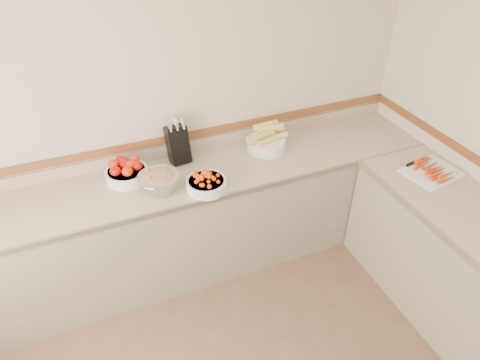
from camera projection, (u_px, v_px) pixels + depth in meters
name	position (u px, v px, depth m)	size (l,w,h in m)	color
back_wall	(163.00, 110.00, 3.15)	(4.00, 4.00, 0.00)	beige
counter_back	(184.00, 223.00, 3.41)	(4.00, 0.65, 1.08)	tan
knife_block	(178.00, 144.00, 3.24)	(0.17, 0.20, 0.37)	black
tomato_bowl	(126.00, 171.00, 3.09)	(0.31, 0.31, 0.15)	white
cherry_tomato_bowl	(207.00, 183.00, 3.00)	(0.29, 0.29, 0.15)	white
corn_bowl	(266.00, 141.00, 3.41)	(0.34, 0.31, 0.23)	white
rhubarb_bowl	(159.00, 182.00, 2.96)	(0.29, 0.29, 0.17)	#B2B2BA
cutting_board	(432.00, 171.00, 3.18)	(0.45, 0.38, 0.06)	white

